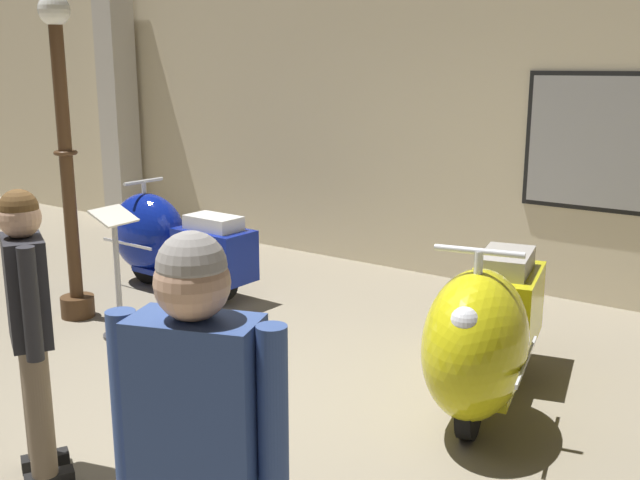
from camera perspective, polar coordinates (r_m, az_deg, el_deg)
ground_plane at (r=4.72m, az=-6.35°, el=-13.11°), size 60.00×60.00×0.00m
showroom_back_wall at (r=7.33m, az=11.54°, el=9.80°), size 18.00×0.63×3.35m
scooter_0 at (r=7.15m, az=-11.66°, el=-0.07°), size 1.69×0.56×1.03m
scooter_1 at (r=4.63m, az=12.62°, el=-7.02°), size 0.91×1.90×1.12m
lamppost at (r=6.39m, az=-18.98°, el=5.71°), size 0.28×0.28×2.64m
visitor_0 at (r=3.94m, az=-21.52°, el=-5.56°), size 0.46×0.36×1.52m
visitor_1 at (r=2.32m, az=-9.27°, el=-16.27°), size 0.53×0.36×1.65m
info_stanchion at (r=5.97m, az=-15.30°, el=-3.34°), size 0.28×0.34×1.03m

